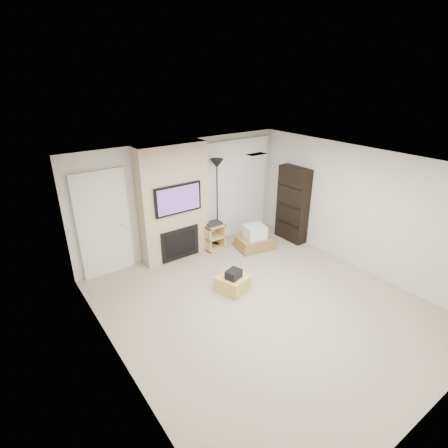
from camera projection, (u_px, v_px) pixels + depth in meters
floor at (264, 305)px, 6.17m from camera, size 5.00×5.50×0.00m
ceiling at (271, 167)px, 5.17m from camera, size 5.00×5.50×0.00m
wall_back at (183, 197)px, 7.71m from camera, size 5.00×0.00×2.50m
wall_front at (446, 339)px, 3.63m from camera, size 5.00×0.00×2.50m
wall_left at (117, 295)px, 4.33m from camera, size 0.00×5.50×2.50m
wall_right at (360, 210)px, 7.01m from camera, size 0.00×5.50×2.50m
hvac_vent at (257, 154)px, 5.98m from camera, size 0.35×0.18×0.01m
ottoman at (233, 283)px, 6.55m from camera, size 0.63×0.63×0.30m
black_bag at (234, 274)px, 6.42m from camera, size 0.33×0.30×0.16m
fireplace_wall at (174, 204)px, 7.37m from camera, size 1.50×0.47×2.50m
entry_door at (104, 225)px, 6.80m from camera, size 1.02×0.11×2.14m
vertical_blinds at (235, 185)px, 8.42m from camera, size 1.98×0.10×2.37m
floor_lamp at (217, 178)px, 7.78m from camera, size 0.30×0.30×2.04m
av_stand at (214, 235)px, 8.05m from camera, size 0.45×0.38×0.66m
box_stack at (254, 239)px, 8.12m from camera, size 0.94×0.78×0.56m
bookshelf at (293, 204)px, 8.29m from camera, size 0.30×0.80×1.80m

